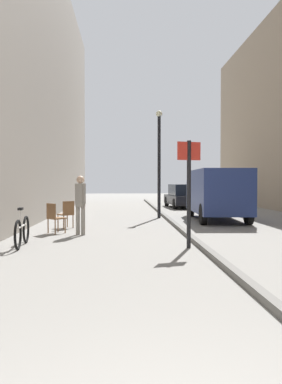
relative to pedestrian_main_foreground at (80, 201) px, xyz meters
The scene contains 10 objects.
ground_plane 2.66m from the pedestrian_main_foreground, 49.17° to the left, with size 80.00×80.00×0.00m, color gray.
kerb_strip 3.81m from the pedestrian_main_foreground, 30.24° to the left, with size 0.16×40.00×0.12m, color #615F5B.
pedestrian_main_foreground is the anchor object (origin of this frame).
delivery_van 6.67m from the pedestrian_main_foreground, 38.84° to the left, with size 2.09×5.00×2.10m.
parked_car 13.30m from the pedestrian_main_foreground, 67.61° to the left, with size 2.04×4.30×1.45m.
street_sign_post 3.81m from the pedestrian_main_foreground, 40.33° to the right, with size 0.59×0.19×2.60m.
lamp_post 6.37m from the pedestrian_main_foreground, 61.96° to the left, with size 0.28×0.28×4.76m.
bicycle_leaning 2.47m from the pedestrian_main_foreground, 120.77° to the right, with size 0.18×1.77×0.98m.
cafe_chair_near_window 1.05m from the pedestrian_main_foreground, 156.86° to the left, with size 0.62×0.62×0.94m.
cafe_chair_by_doorway 1.94m from the pedestrian_main_foreground, 110.69° to the left, with size 0.62×0.62×0.94m.
Camera 1 is at (-0.31, -1.60, 1.60)m, focal length 36.28 mm.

